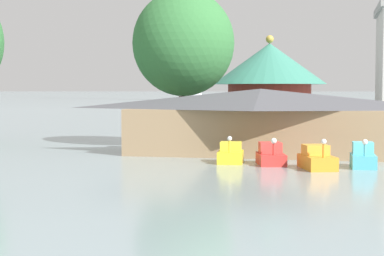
# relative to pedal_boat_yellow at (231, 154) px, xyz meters

# --- Properties ---
(pedal_boat_yellow) EXTENTS (1.73, 2.49, 1.73)m
(pedal_boat_yellow) POSITION_rel_pedal_boat_yellow_xyz_m (0.00, 0.00, 0.00)
(pedal_boat_yellow) COLOR yellow
(pedal_boat_yellow) RESTS_ON ground
(pedal_boat_red) EXTENTS (2.14, 2.99, 1.70)m
(pedal_boat_red) POSITION_rel_pedal_boat_yellow_xyz_m (2.52, -0.34, 0.01)
(pedal_boat_red) COLOR red
(pedal_boat_red) RESTS_ON ground
(pedal_boat_orange) EXTENTS (2.42, 3.21, 1.82)m
(pedal_boat_orange) POSITION_rel_pedal_boat_yellow_xyz_m (5.31, -2.04, 0.03)
(pedal_boat_orange) COLOR orange
(pedal_boat_orange) RESTS_ON ground
(pedal_boat_cyan) EXTENTS (1.48, 2.42, 1.74)m
(pedal_boat_cyan) POSITION_rel_pedal_boat_yellow_xyz_m (7.92, -0.84, 0.07)
(pedal_boat_cyan) COLOR #4CB7CC
(pedal_boat_cyan) RESTS_ON ground
(boathouse) EXTENTS (19.80, 6.39, 4.59)m
(boathouse) POSITION_rel_pedal_boat_yellow_xyz_m (1.29, 5.21, 1.88)
(boathouse) COLOR #9E7F5B
(boathouse) RESTS_ON ground
(green_roof_pavilion) EXTENTS (9.91, 9.91, 9.25)m
(green_roof_pavilion) POSITION_rel_pedal_boat_yellow_xyz_m (0.71, 17.67, 4.42)
(green_roof_pavilion) COLOR #993328
(green_roof_pavilion) RESTS_ON ground
(shoreline_tree_mid) EXTENTS (7.95, 7.95, 12.29)m
(shoreline_tree_mid) POSITION_rel_pedal_boat_yellow_xyz_m (-5.31, 10.17, 7.60)
(shoreline_tree_mid) COLOR brown
(shoreline_tree_mid) RESTS_ON ground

